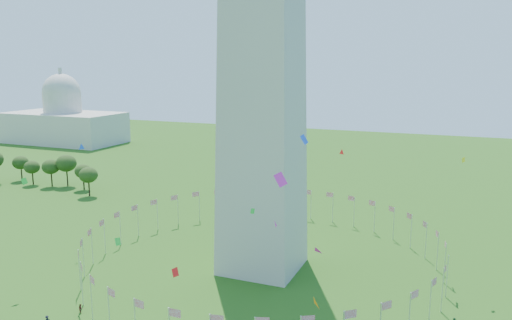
{
  "coord_description": "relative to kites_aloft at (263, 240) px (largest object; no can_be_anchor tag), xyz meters",
  "views": [
    {
      "loc": [
        40.19,
        -51.63,
        46.5
      ],
      "look_at": [
        4.56,
        35.0,
        28.45
      ],
      "focal_mm": 35.0,
      "sensor_mm": 36.0,
      "label": 1
    }
  ],
  "objects": [
    {
      "name": "kites_aloft",
      "position": [
        0.0,
        0.0,
        0.0
      ],
      "size": [
        101.19,
        69.6,
        31.89
      ],
      "color": "orange",
      "rests_on": "ground"
    },
    {
      "name": "flag_ring",
      "position": [
        -10.28,
        25.94,
        -12.35
      ],
      "size": [
        80.24,
        80.24,
        9.0
      ],
      "color": "silver",
      "rests_on": "ground"
    },
    {
      "name": "capitol_building",
      "position": [
        -190.28,
        155.94,
        6.15
      ],
      "size": [
        70.0,
        35.0,
        46.0
      ],
      "primitive_type": null,
      "color": "beige",
      "rests_on": "ground"
    },
    {
      "name": "tree_line_west",
      "position": [
        -117.73,
        66.62,
        -11.34
      ],
      "size": [
        55.78,
        15.94,
        12.69
      ],
      "color": "#33541C",
      "rests_on": "ground"
    }
  ]
}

